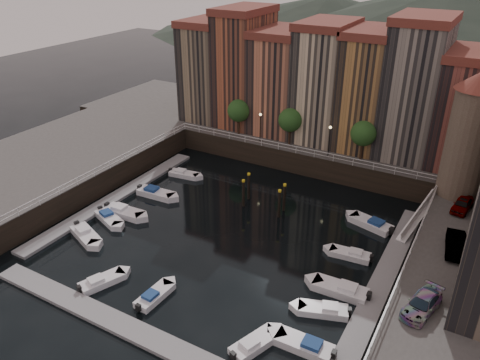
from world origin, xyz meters
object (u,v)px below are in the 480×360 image
Objects in this scene: car_b at (455,245)px; corner_tower at (471,133)px; mooring_pilings at (264,196)px; car_a at (462,205)px; boat_left_0 at (85,235)px; boat_left_2 at (124,212)px; gangway at (419,214)px; car_c at (422,305)px; boat_left_1 at (109,218)px.

corner_tower is at bearing 88.61° from car_b.
car_a is (20.42, 5.03, 2.01)m from mooring_pilings.
boat_left_0 is (-13.42, -14.91, -1.28)m from mooring_pilings.
mooring_pilings is 16.19m from boat_left_2.
car_a is 0.87× the size of car_b.
mooring_pilings is at bearing 32.58° from boat_left_2.
car_b is (4.20, -7.39, 1.82)m from gangway.
corner_tower is 22.31m from car_c.
mooring_pilings is at bearing -155.77° from corner_tower.
corner_tower reaches higher than mooring_pilings.
boat_left_2 reaches higher than boat_left_0.
car_b is at bearing -60.40° from gangway.
car_c is (0.20, -21.32, -6.54)m from corner_tower.
corner_tower is 3.08× the size of car_c.
car_b is at bearing -83.77° from corner_tower.
boat_left_0 is 1.07× the size of boat_left_1.
car_b is 1.00× the size of car_c.
car_b reaches higher than boat_left_0.
gangway is 17.14m from mooring_pilings.
mooring_pilings is 1.20× the size of car_b.
car_c is (-1.10, -9.43, -0.09)m from car_b.
car_c is at bearing -89.46° from corner_tower.
boat_left_0 is 1.26× the size of car_a.
boat_left_1 is 35.64m from car_b.
boat_left_1 is 1.03× the size of car_b.
gangway is 2.14× the size of car_a.
boat_left_1 is at bearing 116.34° from boat_left_0.
boat_left_0 is at bearing -131.99° from mooring_pilings.
boat_left_2 is (-29.75, -13.64, -1.52)m from gangway.
boat_left_2 is at bearing -177.19° from car_b.
car_a is (3.82, 0.75, 1.75)m from gangway.
boat_left_2 is 1.33× the size of car_a.
mooring_pilings is (-16.60, -4.27, -0.27)m from gangway.
boat_left_1 is 0.89× the size of boat_left_2.
boat_left_1 is (-30.36, -15.40, -1.57)m from gangway.
car_b reaches higher than gangway.
gangway is at bearing -122.80° from corner_tower.
corner_tower is 2.81× the size of boat_left_0.
boat_left_0 is 39.41m from car_a.
gangway is at bearing 47.34° from boat_left_1.
car_a reaches higher than boat_left_0.
gangway is (-2.90, -4.50, -8.28)m from corner_tower.
corner_tower is 9.86m from gangway.
boat_left_0 is at bearing -162.52° from car_c.
car_c is at bearing 25.22° from boat_left_0.
corner_tower is 41.72m from boat_left_0.
car_a is at bearing 51.65° from boat_left_0.
car_b is at bearing 7.55° from boat_left_2.
corner_tower is at bearing 24.23° from mooring_pilings.
car_c reaches higher than mooring_pilings.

